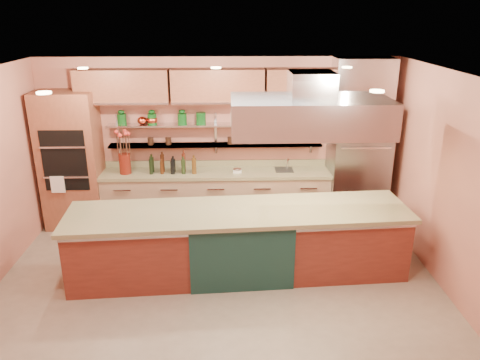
{
  "coord_description": "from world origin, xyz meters",
  "views": [
    {
      "loc": [
        0.13,
        -5.31,
        3.51
      ],
      "look_at": [
        0.32,
        1.0,
        1.21
      ],
      "focal_mm": 35.0,
      "sensor_mm": 36.0,
      "label": 1
    }
  ],
  "objects_px": {
    "island": "(239,242)",
    "kitchen_scale": "(237,170)",
    "copper_kettle": "(142,120)",
    "green_canister": "(201,118)",
    "flower_vase": "(125,164)",
    "refrigerator": "(358,164)"
  },
  "relations": [
    {
      "from": "island",
      "to": "kitchen_scale",
      "type": "xyz_separation_m",
      "value": [
        0.02,
        1.65,
        0.49
      ]
    },
    {
      "from": "copper_kettle",
      "to": "green_canister",
      "type": "bearing_deg",
      "value": 0.0
    },
    {
      "from": "island",
      "to": "copper_kettle",
      "type": "bearing_deg",
      "value": 126.13
    },
    {
      "from": "flower_vase",
      "to": "green_canister",
      "type": "bearing_deg",
      "value": 9.79
    },
    {
      "from": "copper_kettle",
      "to": "green_canister",
      "type": "xyz_separation_m",
      "value": [
        0.98,
        0.0,
        0.03
      ]
    },
    {
      "from": "kitchen_scale",
      "to": "copper_kettle",
      "type": "relative_size",
      "value": 0.86
    },
    {
      "from": "flower_vase",
      "to": "copper_kettle",
      "type": "height_order",
      "value": "copper_kettle"
    },
    {
      "from": "kitchen_scale",
      "to": "green_canister",
      "type": "distance_m",
      "value": 1.06
    },
    {
      "from": "green_canister",
      "to": "island",
      "type": "bearing_deg",
      "value": -72.68
    },
    {
      "from": "kitchen_scale",
      "to": "green_canister",
      "type": "bearing_deg",
      "value": 163.48
    },
    {
      "from": "island",
      "to": "copper_kettle",
      "type": "relative_size",
      "value": 27.77
    },
    {
      "from": "copper_kettle",
      "to": "kitchen_scale",
      "type": "bearing_deg",
      "value": -7.95
    },
    {
      "from": "refrigerator",
      "to": "island",
      "type": "distance_m",
      "value": 2.69
    },
    {
      "from": "flower_vase",
      "to": "island",
      "type": "bearing_deg",
      "value": -41.6
    },
    {
      "from": "flower_vase",
      "to": "copper_kettle",
      "type": "bearing_deg",
      "value": 36.52
    },
    {
      "from": "refrigerator",
      "to": "island",
      "type": "bearing_deg",
      "value": -141.43
    },
    {
      "from": "kitchen_scale",
      "to": "island",
      "type": "bearing_deg",
      "value": -86.85
    },
    {
      "from": "refrigerator",
      "to": "island",
      "type": "relative_size",
      "value": 0.46
    },
    {
      "from": "refrigerator",
      "to": "island",
      "type": "height_order",
      "value": "refrigerator"
    },
    {
      "from": "green_canister",
      "to": "kitchen_scale",
      "type": "bearing_deg",
      "value": -20.2
    },
    {
      "from": "flower_vase",
      "to": "green_canister",
      "type": "xyz_separation_m",
      "value": [
        1.27,
        0.22,
        0.71
      ]
    },
    {
      "from": "refrigerator",
      "to": "green_canister",
      "type": "bearing_deg",
      "value": 175.02
    }
  ]
}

